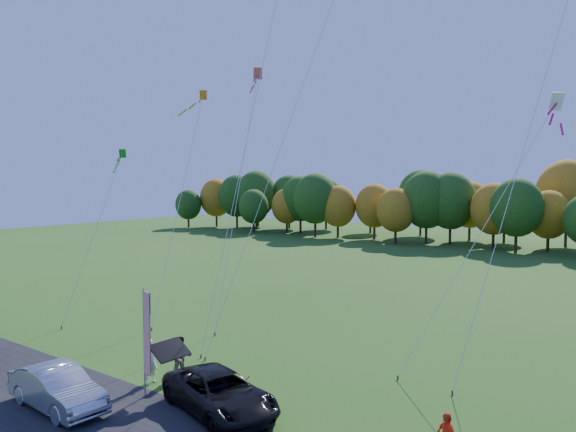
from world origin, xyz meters
The scene contains 15 objects.
ground centered at (0.00, 0.00, 0.00)m, with size 160.00×160.00×0.00m, color #274D14.
asphalt_strip centered at (0.00, -4.00, 0.01)m, with size 90.00×6.00×0.01m, color black.
tree_line centered at (0.00, 55.00, 0.00)m, with size 116.00×12.00×10.00m, color #1E4711, non-canonical shape.
black_suv centered at (1.97, -0.89, 0.77)m, with size 2.56×5.55×1.54m, color black.
silver_sedan centered at (-3.31, -4.36, 0.80)m, with size 1.69×4.86×1.60m, color #A7A8AC.
person_tailgate_a centered at (-2.59, -0.44, 0.96)m, with size 0.70×0.46×1.92m, color white.
person_tailgate_b centered at (-1.91, 0.72, 0.94)m, with size 0.91×0.71×1.88m, color gray.
feather_flag centered at (-1.31, -1.65, 2.74)m, with size 0.58×0.18×4.47m.
kite_delta_blue centered at (-4.20, 8.22, 12.45)m, with size 3.37×10.80×25.07m.
kite_parafoil_orange centered at (10.40, 12.43, 14.75)m, with size 5.99×13.30×29.87m.
kite_delta_red centered at (-1.49, 8.05, 11.68)m, with size 3.77×10.79×23.91m.
kite_diamond_yellow centered at (-9.93, 7.95, 7.32)m, with size 2.14×6.47×14.95m.
kite_diamond_green centered at (-13.61, 4.92, 7.08)m, with size 0.92×5.04×10.95m.
kite_diamond_white centered at (8.18, 9.61, 6.32)m, with size 5.46×7.25×13.24m.
kite_diamond_pink centered at (-6.27, 9.32, 7.93)m, with size 2.30×6.45×16.26m.
Camera 1 is at (16.43, -15.82, 8.91)m, focal length 35.00 mm.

